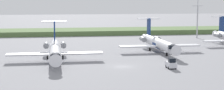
{
  "coord_description": "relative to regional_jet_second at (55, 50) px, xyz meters",
  "views": [
    {
      "loc": [
        -15.08,
        -78.27,
        14.83
      ],
      "look_at": [
        0.0,
        14.73,
        3.0
      ],
      "focal_mm": 58.82,
      "sensor_mm": 36.0,
      "label": 1
    }
  ],
  "objects": [
    {
      "name": "regional_jet_second",
      "position": [
        0.0,
        0.0,
        0.0
      ],
      "size": [
        22.81,
        31.0,
        9.0
      ],
      "color": "white",
      "rests_on": "ground"
    },
    {
      "name": "baggage_tug",
      "position": [
        24.53,
        -14.8,
        -1.53
      ],
      "size": [
        1.72,
        3.2,
        2.3
      ],
      "color": "silver",
      "rests_on": "ground"
    },
    {
      "name": "grass_berm",
      "position": [
        14.64,
        66.87,
        -1.56
      ],
      "size": [
        320.0,
        20.0,
        1.96
      ],
      "primitive_type": "cube",
      "color": "#597542",
      "rests_on": "ground"
    },
    {
      "name": "regional_jet_third",
      "position": [
        28.95,
        10.32,
        0.0
      ],
      "size": [
        22.81,
        31.0,
        9.0
      ],
      "color": "white",
      "rests_on": "ground"
    },
    {
      "name": "ground_plane",
      "position": [
        14.64,
        18.94,
        -2.54
      ],
      "size": [
        500.0,
        500.0,
        0.0
      ],
      "primitive_type": "plane",
      "color": "gray"
    },
    {
      "name": "antenna_mast",
      "position": [
        54.14,
        43.57,
        5.32
      ],
      "size": [
        4.4,
        0.5,
        18.74
      ],
      "color": "#B2B2B7",
      "rests_on": "ground"
    }
  ]
}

